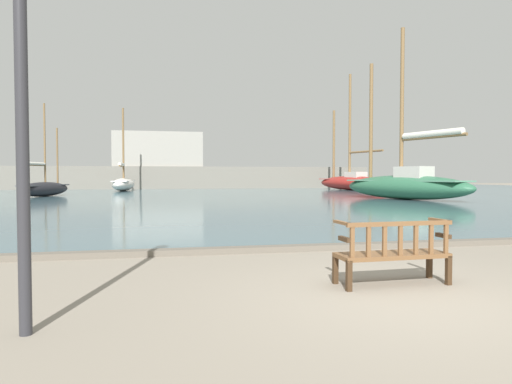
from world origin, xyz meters
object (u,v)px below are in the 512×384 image
(sailboat_far_starboard, at_px, (44,188))
(lamp_post, at_px, (21,75))
(sailboat_mid_port, at_px, (351,181))
(sailboat_centre_channel, at_px, (405,183))
(park_bench, at_px, (393,252))
(sailboat_outer_starboard, at_px, (123,183))

(sailboat_far_starboard, bearing_deg, lamp_post, -76.91)
(sailboat_far_starboard, bearing_deg, sailboat_mid_port, 18.74)
(lamp_post, bearing_deg, sailboat_mid_port, 62.70)
(sailboat_centre_channel, bearing_deg, park_bench, -119.96)
(sailboat_mid_port, height_order, sailboat_outer_starboard, sailboat_mid_port)
(sailboat_far_starboard, height_order, sailboat_centre_channel, sailboat_centre_channel)
(park_bench, height_order, sailboat_outer_starboard, sailboat_outer_starboard)
(sailboat_far_starboard, distance_m, lamp_post, 31.06)
(park_bench, xyz_separation_m, sailboat_mid_port, (15.88, 38.34, 0.55))
(sailboat_outer_starboard, relative_size, lamp_post, 2.01)
(sailboat_far_starboard, height_order, sailboat_outer_starboard, sailboat_outer_starboard)
(sailboat_far_starboard, bearing_deg, sailboat_centre_channel, -20.92)
(sailboat_centre_channel, height_order, sailboat_outer_starboard, sailboat_centre_channel)
(sailboat_outer_starboard, bearing_deg, lamp_post, -86.55)
(park_bench, relative_size, sailboat_centre_channel, 0.15)
(sailboat_centre_channel, distance_m, sailboat_mid_port, 18.64)
(park_bench, xyz_separation_m, lamp_post, (-4.51, -1.16, 2.04))
(sailboat_mid_port, height_order, lamp_post, sailboat_mid_port)
(sailboat_mid_port, distance_m, sailboat_outer_starboard, 23.00)
(park_bench, relative_size, sailboat_mid_port, 0.14)
(park_bench, distance_m, lamp_post, 5.08)
(sailboat_mid_port, bearing_deg, sailboat_centre_channel, -103.15)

